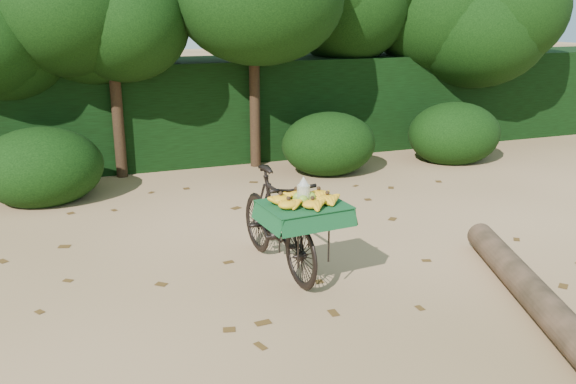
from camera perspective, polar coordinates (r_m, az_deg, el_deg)
name	(u,v)px	position (r m, az deg, el deg)	size (l,w,h in m)	color
ground	(370,291)	(6.12, 7.71, -9.15)	(80.00, 80.00, 0.00)	tan
vendor_bicycle	(279,220)	(6.35, -0.89, -2.66)	(0.82, 1.85, 1.08)	black
fallen_log	(556,319)	(5.72, 23.80, -10.81)	(0.29, 0.29, 4.03)	brown
hedge_backdrop	(212,108)	(11.57, -7.15, 7.79)	(26.00, 1.80, 1.80)	black
tree_row	(183,51)	(10.54, -9.81, 12.85)	(14.50, 2.00, 4.00)	black
bush_clumps	(273,152)	(9.91, -1.45, 3.79)	(8.80, 1.70, 0.90)	black
leaf_litter	(342,266)	(6.65, 5.04, -6.87)	(7.00, 7.30, 0.01)	#503415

